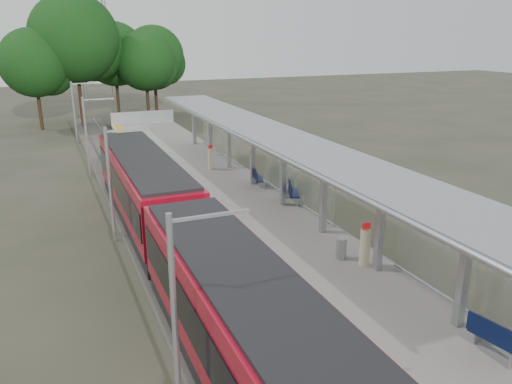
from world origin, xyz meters
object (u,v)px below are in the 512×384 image
train (180,236)px  bench_far (258,178)px  bench_near (495,338)px  litter_bin (341,248)px  info_pillar_near (365,247)px  bench_mid (292,191)px  info_pillar_far (211,159)px

train → bench_far: size_ratio=19.46×
train → bench_near: bearing=-55.1°
bench_far → bench_near: bearing=-73.7°
litter_bin → bench_near: bearing=-85.8°
info_pillar_near → train: bearing=159.6°
bench_near → bench_mid: bearing=75.8°
bench_near → info_pillar_near: (-0.02, 6.00, 0.20)m
info_pillar_near → info_pillar_far: bearing=98.7°
info_pillar_far → bench_mid: bearing=-98.7°
train → litter_bin: size_ratio=32.46×
train → bench_near: size_ratio=17.69×
bench_near → info_pillar_near: size_ratio=0.91×
train → info_pillar_far: size_ratio=17.51×
bench_near → info_pillar_far: bearing=81.9°
bench_far → info_pillar_far: 4.77m
bench_mid → info_pillar_near: (-0.85, -7.64, 0.15)m
train → info_pillar_near: 6.94m
litter_bin → train: bearing=159.6°
bench_far → info_pillar_near: (-0.35, -11.02, 0.25)m
bench_mid → info_pillar_near: info_pillar_near is taller
info_pillar_far → train: bearing=-134.2°
bench_near → litter_bin: size_ratio=1.83×
train → bench_far: bearing=50.6°
info_pillar_near → bench_far: bearing=93.3°
bench_mid → info_pillar_far: size_ratio=1.07×
bench_mid → bench_near: bearing=-70.7°
bench_near → bench_far: (0.33, 17.03, -0.05)m
info_pillar_far → bench_far: bearing=-95.4°
bench_far → info_pillar_far: (-1.32, 4.58, 0.19)m
train → bench_far: 10.42m
info_pillar_far → litter_bin: info_pillar_far is taller
bench_near → bench_far: size_ratio=1.10×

